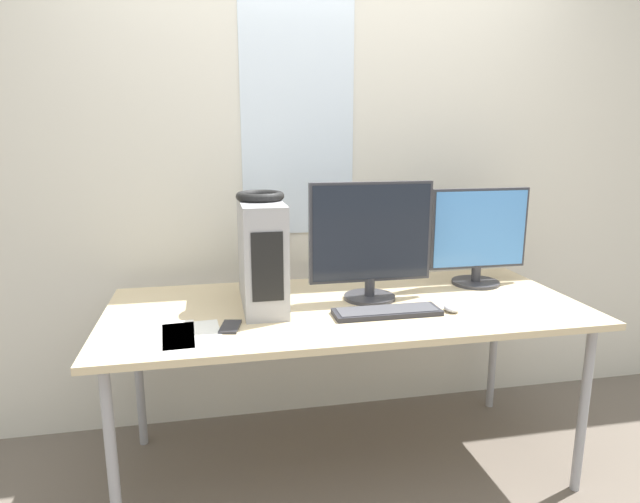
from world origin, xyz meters
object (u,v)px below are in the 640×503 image
monitor_main (371,240)px  keyboard (387,312)px  pc_tower (262,253)px  mouse (451,308)px  monitor_right_near (479,236)px  headphones (260,196)px  cell_phone (230,327)px

monitor_main → keyboard: bearing=-87.5°
pc_tower → monitor_main: size_ratio=0.89×
monitor_main → keyboard: (0.01, -0.21, -0.26)m
pc_tower → mouse: size_ratio=6.03×
keyboard → monitor_right_near: bearing=30.9°
headphones → monitor_main: monitor_main is taller
headphones → keyboard: 0.71m
keyboard → cell_phone: bearing=-177.3°
headphones → mouse: headphones is taller
headphones → cell_phone: 0.56m
pc_tower → cell_phone: size_ratio=3.35×
pc_tower → cell_phone: 0.38m
monitor_right_near → mouse: (-0.30, -0.36, -0.23)m
headphones → mouse: 0.92m
mouse → cell_phone: 0.91m
cell_phone → monitor_main: bearing=33.6°
pc_tower → mouse: bearing=-18.4°
pc_tower → headphones: headphones is taller
mouse → cell_phone: (-0.91, -0.01, -0.01)m
pc_tower → monitor_main: 0.48m
monitor_right_near → headphones: bearing=-174.3°
headphones → keyboard: (0.48, -0.23, -0.46)m
monitor_right_near → monitor_main: bearing=-167.7°
headphones → monitor_main: (0.48, -0.02, -0.20)m
pc_tower → headphones: size_ratio=2.41×
keyboard → mouse: 0.27m
headphones → monitor_main: bearing=-2.5°
mouse → cell_phone: bearing=-179.3°
monitor_main → keyboard: monitor_main is taller
pc_tower → cell_phone: (-0.15, -0.26, -0.22)m
keyboard → mouse: bearing=-4.0°
monitor_main → mouse: monitor_main is taller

